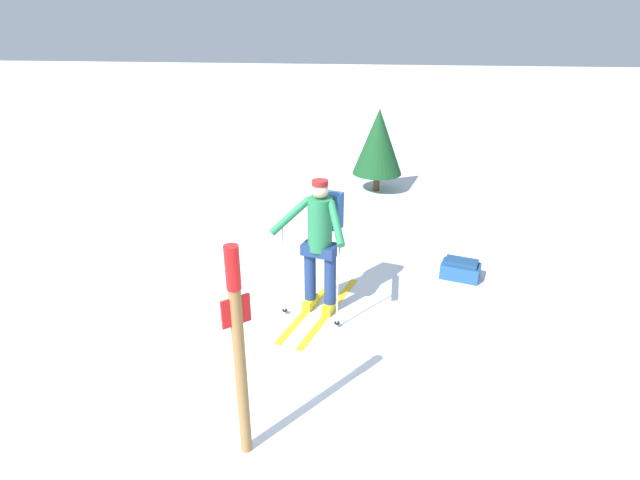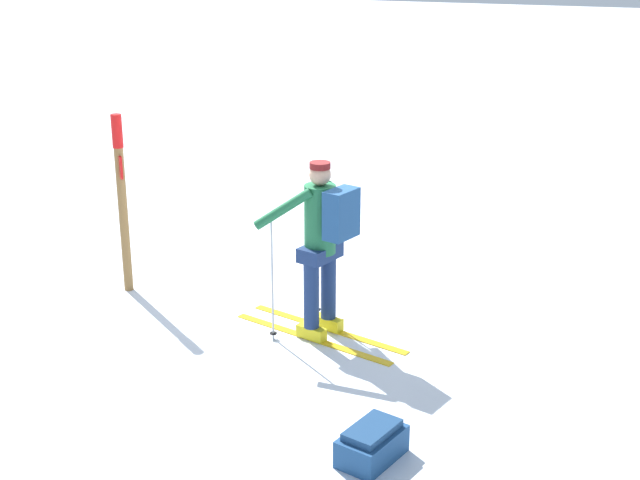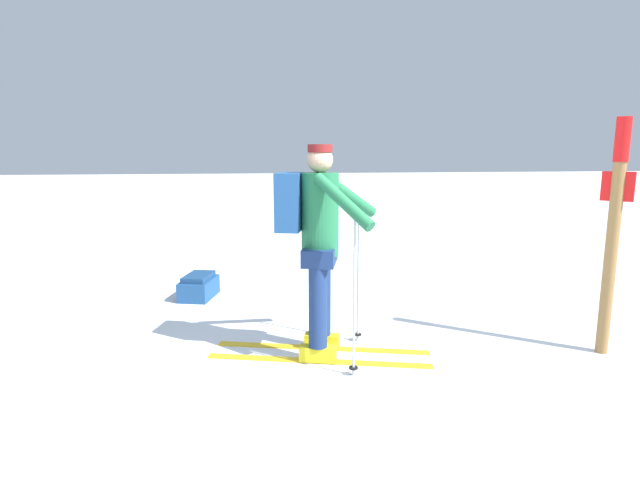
{
  "view_description": "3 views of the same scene",
  "coord_description": "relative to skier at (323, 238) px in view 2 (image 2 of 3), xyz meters",
  "views": [
    {
      "loc": [
        5.08,
        1.53,
        3.45
      ],
      "look_at": [
        -0.46,
        0.78,
        0.99
      ],
      "focal_mm": 28.0,
      "sensor_mm": 36.0,
      "label": 1
    },
    {
      "loc": [
        -3.27,
        8.25,
        3.79
      ],
      "look_at": [
        -0.46,
        0.78,
        0.99
      ],
      "focal_mm": 50.0,
      "sensor_mm": 36.0,
      "label": 2
    },
    {
      "loc": [
        -1.1,
        -3.14,
        1.68
      ],
      "look_at": [
        -0.46,
        0.78,
        0.99
      ],
      "focal_mm": 28.0,
      "sensor_mm": 36.0,
      "label": 3
    }
  ],
  "objects": [
    {
      "name": "skier",
      "position": [
        0.0,
        0.0,
        0.0
      ],
      "size": [
        1.88,
        1.02,
        1.75
      ],
      "color": "gold",
      "rests_on": "ground_plane"
    },
    {
      "name": "trail_marker",
      "position": [
        2.42,
        -0.34,
        0.15
      ],
      "size": [
        0.18,
        0.19,
        1.96
      ],
      "color": "olive",
      "rests_on": "ground_plane"
    },
    {
      "name": "dropped_backpack",
      "position": [
        -1.11,
        1.9,
        -0.87
      ],
      "size": [
        0.47,
        0.61,
        0.28
      ],
      "color": "navy",
      "rests_on": "ground_plane"
    },
    {
      "name": "ground_plane",
      "position": [
        0.49,
        -0.79,
        -1.01
      ],
      "size": [
        80.0,
        80.0,
        0.0
      ],
      "primitive_type": "plane",
      "color": "white"
    }
  ]
}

